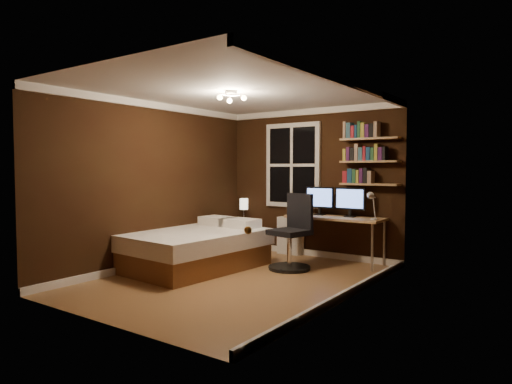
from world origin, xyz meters
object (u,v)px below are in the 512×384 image
Objects in this scene: nightstand at (244,236)px; desk_lamp at (372,205)px; monitor_right at (350,202)px; office_chair at (292,239)px; bed at (195,248)px; bedside_lamp at (244,210)px; monitor_left at (320,201)px; radiator at (290,236)px; desk at (335,220)px.

desk_lamp is at bearing 3.96° from nightstand.
monitor_right is at bearing 152.14° from desk_lamp.
office_chair is (1.50, -0.82, 0.18)m from nightstand.
desk_lamp is (2.21, 1.40, 0.66)m from bed.
monitor_left is (1.52, 0.04, 0.23)m from bedside_lamp.
radiator is 1.30× the size of monitor_left.
radiator is 1.34m from monitor_right.
bed is 4.34× the size of monitor_right.
desk_lamp is at bearing 36.65° from bed.
desk_lamp is at bearing -27.86° from monitor_right.
office_chair is at bearing -122.12° from monitor_right.
monitor_left and monitor_right have the same top height.
nightstand is 0.47m from bedside_lamp.
desk is (1.83, -0.04, -0.06)m from bedside_lamp.
nightstand is 0.89m from radiator.
bedside_lamp is 2.51m from desk_lamp.
desk is at bearing -14.02° from monitor_left.
bedside_lamp is 1.53m from monitor_left.
nightstand is at bearing 178.81° from desk.
monitor_right is (1.17, -0.12, 0.64)m from radiator.
monitor_left is (1.52, 0.04, 0.71)m from nightstand.
radiator is at bearing 75.67° from bed.
bedside_lamp is at bearing 104.29° from bed.
desk_lamp reaches higher than office_chair.
bedside_lamp reaches higher than nightstand.
bed is at bearing -136.93° from monitor_right.
monitor_left reaches higher than desk.
bedside_lamp is at bearing 163.88° from office_chair.
bed reaches higher than radiator.
bed is at bearing -126.82° from monitor_left.
bedside_lamp is 1.74m from office_chair.
nightstand is 1.18× the size of bedside_lamp.
desk is at bearing 49.70° from bed.
desk_lamp is (2.50, -0.20, 0.70)m from nightstand.
nightstand is 0.79× the size of radiator.
bed is 4.90× the size of desk_lamp.
bedside_lamp is at bearing -178.51° from monitor_left.
monitor_left is at bearing 10.02° from nightstand.
bed is 2.16m from monitor_left.
desk is 0.43m from monitor_left.
radiator is at bearing 168.42° from desk.
bedside_lamp is at bearing 175.43° from desk_lamp.
office_chair reaches higher than bedside_lamp.
monitor_right is at bearing -5.73° from radiator.
monitor_right is (2.04, 0.04, 0.23)m from bedside_lamp.
bed is 4.20× the size of nightstand.
nightstand is at bearing 163.88° from office_chair.
nightstand is at bearing -169.86° from radiator.
nightstand is at bearing 0.00° from bedside_lamp.
desk is 3.52× the size of desk_lamp.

